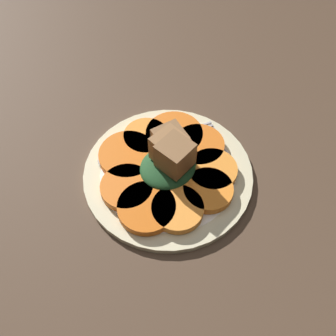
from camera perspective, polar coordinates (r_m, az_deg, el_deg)
The scene contains 13 objects.
table_slab at distance 64.90cm, azimuth -0.00°, elevation -1.57°, with size 120.00×120.00×2.00cm, color #4C3828.
plate at distance 63.64cm, azimuth -0.00°, elevation -0.82°, with size 25.49×25.49×1.05cm.
carrot_slice_0 at distance 64.44cm, azimuth -5.46°, elevation 1.70°, with size 8.87×8.87×1.28cm, color orange.
carrot_slice_1 at distance 61.15cm, azimuth -5.60°, elevation -2.66°, with size 7.69×7.69×1.28cm, color orange.
carrot_slice_2 at distance 59.20cm, azimuth -2.92°, elevation -5.41°, with size 8.28×8.28×1.28cm, color orange.
carrot_slice_3 at distance 59.04cm, azimuth 1.30°, elevation -5.58°, with size 7.38×7.38×1.28cm, color orange.
carrot_slice_4 at distance 60.88cm, azimuth 5.45°, elevation -3.02°, with size 7.25×7.25×1.28cm, color orange.
carrot_slice_5 at distance 62.88cm, azimuth 6.02°, elevation -0.32°, with size 7.43×7.43×1.28cm, color orange.
carrot_slice_6 at distance 65.45cm, azimuth 4.15°, elevation 3.00°, with size 8.00×8.00×1.28cm, color orange.
carrot_slice_7 at distance 66.63cm, azimuth 0.85°, elevation 4.47°, with size 9.03×9.03×1.28cm, color orange.
carrot_slice_8 at distance 66.46cm, azimuth -2.98°, elevation 4.19°, with size 7.07×7.07×1.28cm, color orange.
center_pile at distance 60.82cm, azimuth 0.29°, elevation 1.54°, with size 8.66×7.79×6.80cm.
fork at distance 66.12cm, azimuth -0.95°, elevation 3.32°, with size 19.13×6.83×0.40cm.
Camera 1 is at (21.83, 28.42, 55.11)cm, focal length 45.00 mm.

